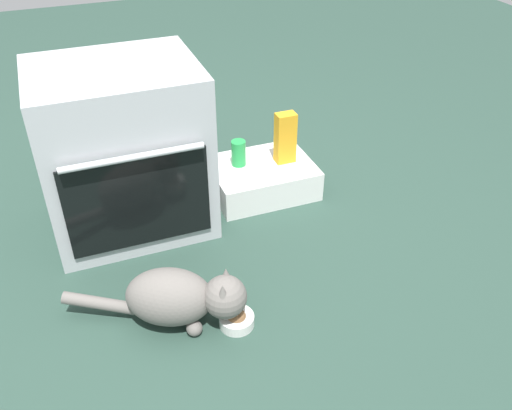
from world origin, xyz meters
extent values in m
plane|color=#284238|center=(0.00, 0.00, 0.00)|extent=(8.00, 8.00, 0.00)
cube|color=#B7BABF|center=(0.00, 0.36, 0.35)|extent=(0.64, 0.52, 0.70)
cube|color=black|center=(0.00, 0.09, 0.26)|extent=(0.54, 0.01, 0.39)
cylinder|color=silver|center=(0.00, 0.06, 0.48)|extent=(0.51, 0.02, 0.02)
cube|color=white|center=(0.61, 0.37, 0.07)|extent=(0.47, 0.36, 0.14)
cylinder|color=white|center=(0.22, -0.39, 0.02)|extent=(0.12, 0.12, 0.04)
sphere|color=brown|center=(0.22, -0.39, 0.03)|extent=(0.07, 0.07, 0.07)
ellipsoid|color=slate|center=(0.01, -0.29, 0.12)|extent=(0.36, 0.31, 0.20)
sphere|color=slate|center=(0.19, -0.37, 0.13)|extent=(0.15, 0.15, 0.15)
cone|color=slate|center=(0.20, -0.33, 0.19)|extent=(0.05, 0.05, 0.07)
cone|color=slate|center=(0.17, -0.41, 0.19)|extent=(0.05, 0.05, 0.07)
cylinder|color=slate|center=(-0.22, -0.18, 0.06)|extent=(0.25, 0.15, 0.08)
sphere|color=slate|center=(0.12, -0.28, 0.03)|extent=(0.06, 0.06, 0.06)
sphere|color=slate|center=(0.07, -0.38, 0.03)|extent=(0.06, 0.06, 0.06)
cube|color=orange|center=(0.72, 0.37, 0.26)|extent=(0.09, 0.06, 0.24)
cylinder|color=green|center=(0.51, 0.41, 0.20)|extent=(0.07, 0.07, 0.12)
camera|label=1|loc=(-0.19, -1.65, 1.45)|focal=38.47mm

